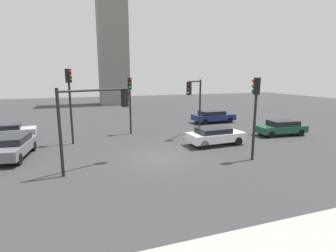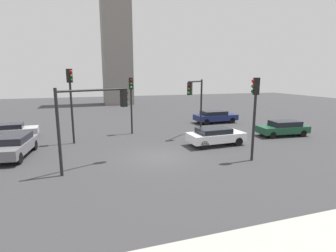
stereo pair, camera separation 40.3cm
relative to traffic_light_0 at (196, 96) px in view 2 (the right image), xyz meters
name	(u,v)px [view 2 (the right image)]	position (x,y,z in m)	size (l,w,h in m)	color
ground_plane	(159,157)	(-4.61, -4.82, -3.46)	(101.96, 101.96, 0.00)	#38383A
traffic_light_0	(196,96)	(0.00, 0.00, 0.00)	(2.14, 1.96, 4.82)	black
traffic_light_1	(71,93)	(-9.91, 0.54, 0.44)	(0.46, 0.48, 5.65)	black
traffic_light_2	(255,104)	(0.67, -7.17, 0.06)	(0.49, 0.41, 5.05)	black
traffic_light_3	(95,109)	(-8.44, -5.45, -0.12)	(3.95, 1.88, 4.57)	black
traffic_light_4	(131,95)	(-5.03, 2.56, 0.01)	(0.33, 0.47, 4.97)	black
car_0	(14,145)	(-13.46, -1.86, -2.70)	(2.31, 4.66, 1.40)	slate
car_1	(215,116)	(4.69, 5.17, -2.74)	(4.63, 2.11, 1.34)	navy
car_3	(10,131)	(-15.00, 3.77, -2.78)	(4.26, 1.99, 1.26)	#ADB2B7
car_4	(283,128)	(7.31, -2.29, -2.77)	(4.45, 2.11, 1.31)	#19472D
car_5	(215,136)	(0.23, -3.28, -2.74)	(4.30, 2.04, 1.32)	silver
skyline_tower	(116,31)	(-2.94, 28.25, 9.37)	(4.97, 4.97, 25.67)	gray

